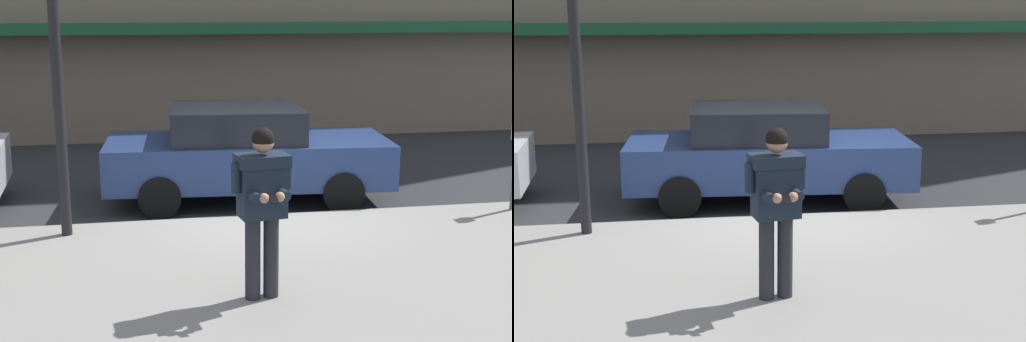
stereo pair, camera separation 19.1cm
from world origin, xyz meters
The scene contains 6 objects.
ground_plane centered at (0.00, 0.00, 0.00)m, with size 80.00×80.00×0.00m, color #2B2D30.
sidewalk centered at (1.00, -2.85, 0.07)m, with size 32.00×5.30×0.14m, color gray.
curb_paint_line centered at (1.00, 0.05, 0.00)m, with size 28.00×0.12×0.01m, color silver.
parked_sedan_mid centered at (-0.09, 1.11, 0.79)m, with size 4.63×2.19×1.54m.
man_texting_on_phone centered at (-0.61, -3.16, 1.25)m, with size 0.64×0.62×1.81m.
street_lamp_post centered at (-2.78, -0.65, 3.14)m, with size 0.36×0.36×4.88m.
Camera 1 is at (-1.89, -9.99, 3.14)m, focal length 50.00 mm.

